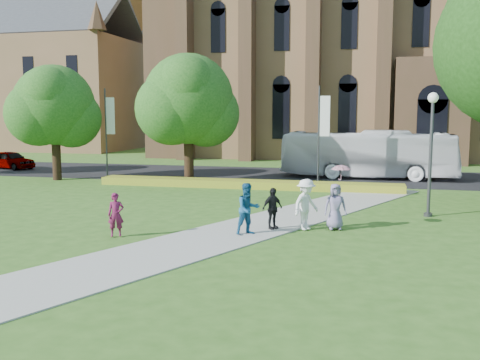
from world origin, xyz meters
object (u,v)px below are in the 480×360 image
(tour_coach, at_px, (368,154))
(car_0, at_px, (11,160))
(pedestrian_0, at_px, (116,215))
(streetlamp, at_px, (431,139))

(tour_coach, bearing_deg, car_0, 92.94)
(tour_coach, relative_size, pedestrian_0, 7.45)
(tour_coach, distance_m, pedestrian_0, 21.62)
(car_0, relative_size, pedestrian_0, 2.68)
(tour_coach, distance_m, car_0, 27.30)
(pedestrian_0, bearing_deg, tour_coach, 41.79)
(streetlamp, height_order, pedestrian_0, streetlamp)
(tour_coach, relative_size, car_0, 2.78)
(streetlamp, xyz_separation_m, pedestrian_0, (-11.19, -6.67, -2.48))
(streetlamp, distance_m, tour_coach, 13.50)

